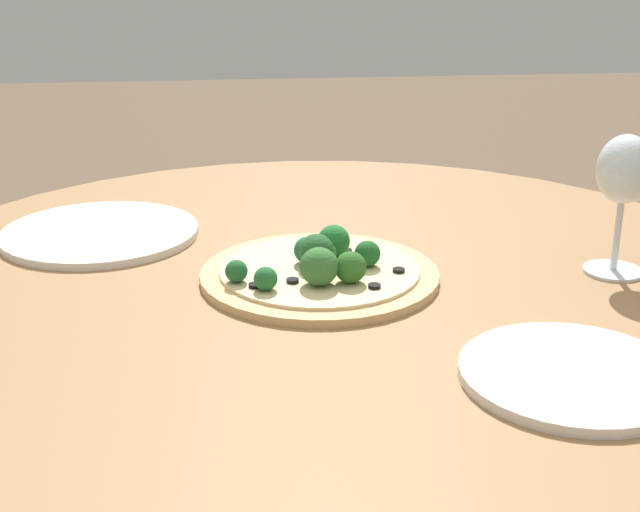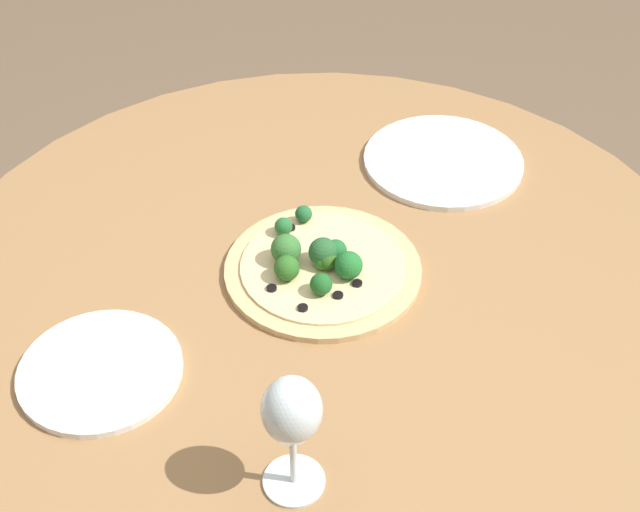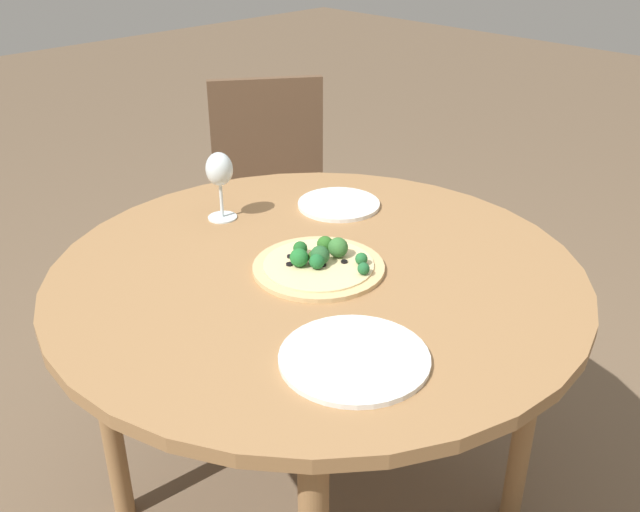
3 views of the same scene
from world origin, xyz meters
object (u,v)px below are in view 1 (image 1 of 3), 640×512
(pizza, at_px, (321,270))
(plate_near, at_px, (572,374))
(plate_far, at_px, (100,233))
(wine_glass, at_px, (624,176))

(pizza, xyz_separation_m, plate_near, (-0.20, 0.26, -0.01))
(plate_far, bearing_deg, plate_near, 136.33)
(wine_glass, relative_size, plate_far, 0.64)
(pizza, distance_m, plate_near, 0.33)
(pizza, bearing_deg, plate_near, 127.38)
(pizza, distance_m, wine_glass, 0.36)
(wine_glass, xyz_separation_m, plate_near, (0.15, 0.25, -0.11))
(plate_near, relative_size, plate_far, 0.79)
(pizza, relative_size, wine_glass, 1.67)
(plate_near, xyz_separation_m, plate_far, (0.47, -0.45, 0.00))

